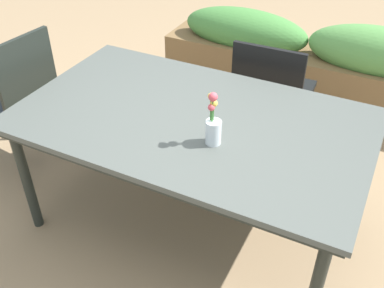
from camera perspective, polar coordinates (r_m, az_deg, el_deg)
The scene contains 6 objects.
ground_plane at distance 2.87m, azimuth -0.14°, elevation -9.95°, with size 12.00×12.00×0.00m, color #9E7F5B.
dining_table at distance 2.42m, azimuth 0.00°, elevation 2.29°, with size 1.87×1.11×0.78m.
chair_far_side at distance 3.17m, azimuth 10.00°, elevation 6.79°, with size 0.51×0.51×0.91m.
chair_end_left at distance 3.18m, azimuth -20.88°, elevation 5.50°, with size 0.49×0.49×1.01m.
flower_vase at distance 2.14m, azimuth 2.70°, elevation 2.37°, with size 0.08×0.08×0.28m.
planter_box at distance 3.97m, azimuth 14.27°, elevation 9.84°, with size 2.46×0.45×0.78m.
Camera 1 is at (0.89, -1.76, 2.08)m, focal length 42.08 mm.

